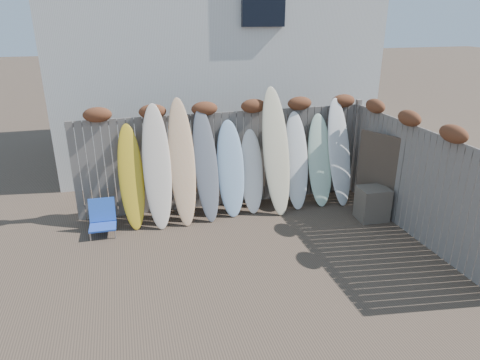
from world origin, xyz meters
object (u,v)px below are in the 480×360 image
object	(u,v)px
wooden_crate	(372,204)
lattice_panel	(381,176)
surfboard_0	(131,177)
beach_chair	(102,218)

from	to	relation	value
wooden_crate	lattice_panel	bearing A→B (deg)	34.87
wooden_crate	surfboard_0	xyz separation A→B (m)	(-4.55, 1.05, 0.64)
beach_chair	lattice_panel	xyz separation A→B (m)	(5.38, -0.67, 0.54)
wooden_crate	lattice_panel	world-z (taller)	lattice_panel
wooden_crate	surfboard_0	size ratio (longest dim) A/B	0.33
wooden_crate	lattice_panel	distance (m)	0.58
wooden_crate	beach_chair	bearing A→B (deg)	170.79
beach_chair	surfboard_0	size ratio (longest dim) A/B	0.31
wooden_crate	lattice_panel	xyz separation A→B (m)	(0.24, 0.17, 0.50)
lattice_panel	surfboard_0	distance (m)	4.87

